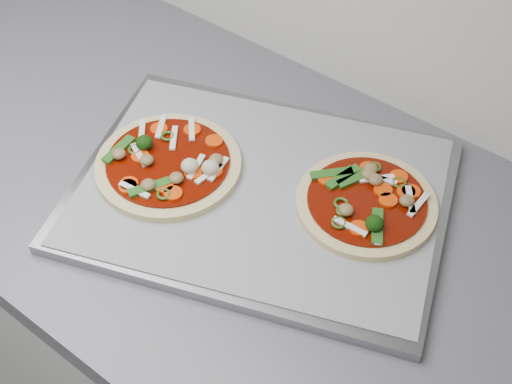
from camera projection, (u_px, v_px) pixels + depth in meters
The scene contains 5 objects.
countertop at pixel (304, 249), 0.94m from camera, with size 3.60×0.60×0.04m, color slate.
baking_tray at pixel (260, 194), 0.97m from camera, with size 0.50×0.37×0.02m, color gray.
parchment at pixel (260, 190), 0.97m from camera, with size 0.48×0.35×0.00m, color gray.
pizza_left at pixel (168, 164), 0.98m from camera, with size 0.21×0.21×0.03m.
pizza_right at pixel (367, 201), 0.94m from camera, with size 0.24×0.24×0.03m.
Camera 1 is at (0.31, 0.80, 1.63)m, focal length 50.00 mm.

